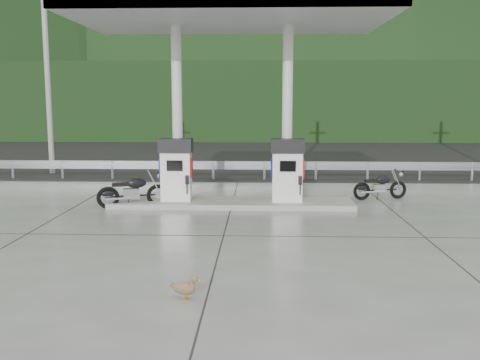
{
  "coord_description": "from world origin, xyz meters",
  "views": [
    {
      "loc": [
        0.8,
        -12.7,
        3.02
      ],
      "look_at": [
        0.3,
        1.0,
        1.0
      ],
      "focal_mm": 40.0,
      "sensor_mm": 36.0,
      "label": 1
    }
  ],
  "objects_px": {
    "motorcycle_left": "(133,192)",
    "motorcycle_right": "(380,187)",
    "gas_pump_right": "(287,170)",
    "duck": "(184,288)",
    "gas_pump_left": "(176,170)"
  },
  "relations": [
    {
      "from": "gas_pump_left",
      "to": "motorcycle_right",
      "type": "height_order",
      "value": "gas_pump_left"
    },
    {
      "from": "motorcycle_left",
      "to": "motorcycle_right",
      "type": "relative_size",
      "value": 1.15
    },
    {
      "from": "gas_pump_left",
      "to": "motorcycle_right",
      "type": "relative_size",
      "value": 1.09
    },
    {
      "from": "gas_pump_left",
      "to": "duck",
      "type": "xyz_separation_m",
      "value": [
        1.26,
        -7.4,
        -0.88
      ]
    },
    {
      "from": "gas_pump_left",
      "to": "duck",
      "type": "relative_size",
      "value": 3.91
    },
    {
      "from": "motorcycle_left",
      "to": "motorcycle_right",
      "type": "xyz_separation_m",
      "value": [
        7.35,
        1.52,
        -0.06
      ]
    },
    {
      "from": "gas_pump_left",
      "to": "duck",
      "type": "distance_m",
      "value": 7.56
    },
    {
      "from": "motorcycle_left",
      "to": "motorcycle_right",
      "type": "distance_m",
      "value": 7.51
    },
    {
      "from": "gas_pump_right",
      "to": "motorcycle_left",
      "type": "height_order",
      "value": "gas_pump_right"
    },
    {
      "from": "gas_pump_left",
      "to": "motorcycle_left",
      "type": "xyz_separation_m",
      "value": [
        -1.21,
        -0.27,
        -0.6
      ]
    },
    {
      "from": "gas_pump_right",
      "to": "motorcycle_right",
      "type": "xyz_separation_m",
      "value": [
        2.94,
        1.25,
        -0.66
      ]
    },
    {
      "from": "gas_pump_left",
      "to": "motorcycle_right",
      "type": "bearing_deg",
      "value": 11.52
    },
    {
      "from": "gas_pump_right",
      "to": "motorcycle_right",
      "type": "height_order",
      "value": "gas_pump_right"
    },
    {
      "from": "motorcycle_right",
      "to": "duck",
      "type": "bearing_deg",
      "value": -133.87
    },
    {
      "from": "gas_pump_right",
      "to": "duck",
      "type": "distance_m",
      "value": 7.7
    }
  ]
}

